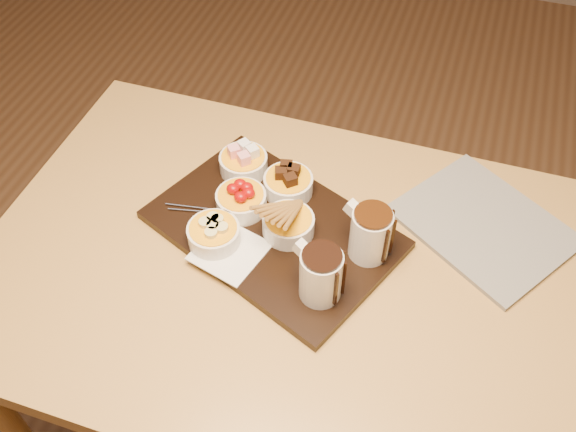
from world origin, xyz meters
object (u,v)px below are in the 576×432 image
(pitcher_milk_chocolate, at_px, (370,234))
(serving_board, at_px, (273,230))
(dining_table, at_px, (297,296))
(pitcher_dark_chocolate, at_px, (321,276))
(bowl_strawberries, at_px, (241,201))
(newspaper, at_px, (484,225))

(pitcher_milk_chocolate, bearing_deg, serving_board, -158.20)
(pitcher_milk_chocolate, bearing_deg, dining_table, -130.58)
(serving_board, bearing_deg, pitcher_dark_chocolate, -19.98)
(bowl_strawberries, bearing_deg, pitcher_dark_chocolate, -35.48)
(dining_table, bearing_deg, pitcher_milk_chocolate, 26.60)
(dining_table, bearing_deg, pitcher_dark_chocolate, -43.52)
(pitcher_milk_chocolate, xyz_separation_m, newspaper, (0.20, 0.15, -0.06))
(dining_table, distance_m, pitcher_dark_chocolate, 0.19)
(pitcher_milk_chocolate, bearing_deg, newspaper, 59.06)
(pitcher_dark_chocolate, xyz_separation_m, newspaper, (0.26, 0.26, -0.06))
(serving_board, distance_m, pitcher_milk_chocolate, 0.20)
(serving_board, bearing_deg, bowl_strawberries, -176.42)
(pitcher_dark_chocolate, height_order, newspaper, pitcher_dark_chocolate)
(dining_table, relative_size, pitcher_milk_chocolate, 11.66)
(serving_board, xyz_separation_m, newspaper, (0.39, 0.14, -0.00))
(pitcher_milk_chocolate, bearing_deg, pitcher_dark_chocolate, -94.40)
(bowl_strawberries, height_order, pitcher_milk_chocolate, pitcher_milk_chocolate)
(bowl_strawberries, xyz_separation_m, pitcher_dark_chocolate, (0.20, -0.15, 0.03))
(dining_table, relative_size, serving_board, 2.61)
(bowl_strawberries, xyz_separation_m, newspaper, (0.46, 0.12, -0.03))
(serving_board, relative_size, bowl_strawberries, 4.60)
(pitcher_milk_chocolate, relative_size, newspaper, 0.33)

